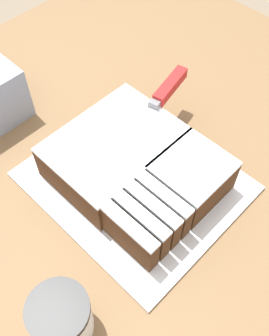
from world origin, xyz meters
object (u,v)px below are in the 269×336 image
cake_board (135,181)px  coffee_cup (62,318)px  knife (162,96)px  cake (134,166)px

cake_board → coffee_cup: coffee_cup is taller
knife → coffee_cup: 0.43m
cake → knife: size_ratio=0.94×
knife → coffee_cup: bearing=10.2°
cake_board → coffee_cup: (-0.26, -0.11, 0.04)m
cake_board → cake: size_ratio=1.29×
cake_board → cake: bearing=52.1°
coffee_cup → cake: bearing=23.3°
cake_board → cake: (0.00, 0.00, 0.04)m
cake → knife: (0.13, 0.05, 0.05)m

